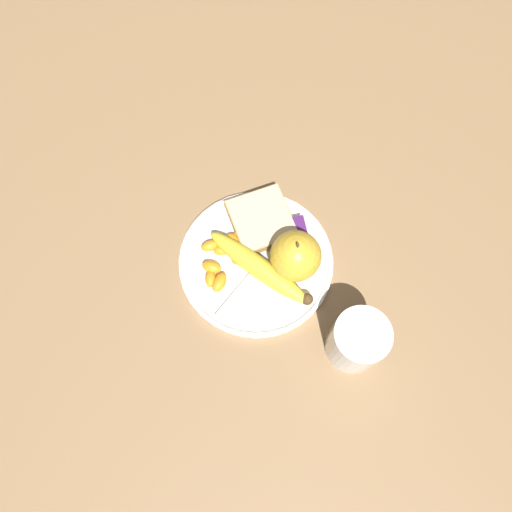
# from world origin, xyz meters

# --- Properties ---
(ground_plane) EXTENTS (3.00, 3.00, 0.00)m
(ground_plane) POSITION_xyz_m (0.00, 0.00, 0.00)
(ground_plane) COLOR olive
(plate) EXTENTS (0.24, 0.24, 0.01)m
(plate) POSITION_xyz_m (0.00, 0.00, 0.01)
(plate) COLOR silver
(plate) RESTS_ON ground_plane
(juice_glass) EXTENTS (0.08, 0.08, 0.09)m
(juice_glass) POSITION_xyz_m (0.15, 0.11, 0.04)
(juice_glass) COLOR silver
(juice_glass) RESTS_ON ground_plane
(apple) EXTENTS (0.08, 0.08, 0.09)m
(apple) POSITION_xyz_m (0.02, 0.06, 0.05)
(apple) COLOR gold
(apple) RESTS_ON plate
(banana) EXTENTS (0.16, 0.14, 0.03)m
(banana) POSITION_xyz_m (0.02, 0.01, 0.03)
(banana) COLOR yellow
(banana) RESTS_ON plate
(bread_slice) EXTENTS (0.11, 0.10, 0.02)m
(bread_slice) POSITION_xyz_m (-0.06, 0.02, 0.02)
(bread_slice) COLOR #AB8751
(bread_slice) RESTS_ON plate
(fork) EXTENTS (0.12, 0.14, 0.00)m
(fork) POSITION_xyz_m (0.01, 0.00, 0.01)
(fork) COLOR #B2B2B7
(fork) RESTS_ON plate
(jam_packet) EXTENTS (0.05, 0.04, 0.02)m
(jam_packet) POSITION_xyz_m (-0.03, 0.07, 0.02)
(jam_packet) COLOR silver
(jam_packet) RESTS_ON plate
(orange_segment_0) EXTENTS (0.02, 0.03, 0.02)m
(orange_segment_0) POSITION_xyz_m (-0.05, -0.01, 0.02)
(orange_segment_0) COLOR orange
(orange_segment_0) RESTS_ON plate
(orange_segment_1) EXTENTS (0.04, 0.04, 0.02)m
(orange_segment_1) POSITION_xyz_m (-0.01, -0.02, 0.02)
(orange_segment_1) COLOR orange
(orange_segment_1) RESTS_ON plate
(orange_segment_2) EXTENTS (0.02, 0.03, 0.02)m
(orange_segment_2) POSITION_xyz_m (-0.02, -0.05, 0.02)
(orange_segment_2) COLOR orange
(orange_segment_2) RESTS_ON plate
(orange_segment_3) EXTENTS (0.04, 0.03, 0.02)m
(orange_segment_3) POSITION_xyz_m (0.03, -0.06, 0.02)
(orange_segment_3) COLOR orange
(orange_segment_3) RESTS_ON plate
(orange_segment_4) EXTENTS (0.02, 0.03, 0.02)m
(orange_segment_4) POSITION_xyz_m (-0.03, -0.06, 0.02)
(orange_segment_4) COLOR orange
(orange_segment_4) RESTS_ON plate
(orange_segment_5) EXTENTS (0.04, 0.03, 0.02)m
(orange_segment_5) POSITION_xyz_m (-0.01, -0.03, 0.02)
(orange_segment_5) COLOR orange
(orange_segment_5) RESTS_ON plate
(orange_segment_6) EXTENTS (0.03, 0.02, 0.01)m
(orange_segment_6) POSITION_xyz_m (0.02, -0.07, 0.02)
(orange_segment_6) COLOR orange
(orange_segment_6) RESTS_ON plate
(orange_segment_7) EXTENTS (0.03, 0.04, 0.02)m
(orange_segment_7) POSITION_xyz_m (-0.00, -0.07, 0.02)
(orange_segment_7) COLOR orange
(orange_segment_7) RESTS_ON plate
(orange_segment_8) EXTENTS (0.04, 0.03, 0.02)m
(orange_segment_8) POSITION_xyz_m (-0.03, -0.03, 0.02)
(orange_segment_8) COLOR orange
(orange_segment_8) RESTS_ON plate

